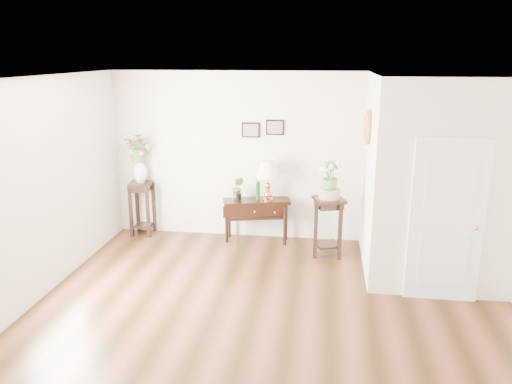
% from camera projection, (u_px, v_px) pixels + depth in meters
% --- Properties ---
extents(floor, '(6.00, 5.50, 0.02)m').
position_uv_depth(floor, '(271.00, 317.00, 6.00)').
color(floor, brown).
rests_on(floor, ground).
extents(ceiling, '(6.00, 5.50, 0.02)m').
position_uv_depth(ceiling, '(273.00, 79.00, 5.25)').
color(ceiling, white).
rests_on(ceiling, ground).
extents(wall_back, '(6.00, 0.02, 2.80)m').
position_uv_depth(wall_back, '(290.00, 158.00, 8.25)').
color(wall_back, beige).
rests_on(wall_back, ground).
extents(wall_front, '(6.00, 0.02, 2.80)m').
position_uv_depth(wall_front, '(222.00, 339.00, 3.00)').
color(wall_front, beige).
rests_on(wall_front, ground).
extents(wall_left, '(0.02, 5.50, 2.80)m').
position_uv_depth(wall_left, '(25.00, 196.00, 6.03)').
color(wall_left, beige).
rests_on(wall_left, ground).
extents(partition, '(1.80, 1.95, 2.80)m').
position_uv_depth(partition, '(433.00, 176.00, 7.04)').
color(partition, beige).
rests_on(partition, floor).
extents(door, '(0.90, 0.05, 2.10)m').
position_uv_depth(door, '(446.00, 222.00, 6.18)').
color(door, silver).
rests_on(door, floor).
extents(art_print_left, '(0.30, 0.02, 0.25)m').
position_uv_depth(art_print_left, '(251.00, 130.00, 8.20)').
color(art_print_left, black).
rests_on(art_print_left, wall_back).
extents(art_print_right, '(0.30, 0.02, 0.25)m').
position_uv_depth(art_print_right, '(275.00, 127.00, 8.13)').
color(art_print_right, black).
rests_on(art_print_right, wall_back).
extents(wall_ornament, '(0.07, 0.51, 0.51)m').
position_uv_depth(wall_ornament, '(367.00, 127.00, 7.11)').
color(wall_ornament, '#B17129').
rests_on(wall_ornament, partition).
extents(console_table, '(1.15, 0.63, 0.73)m').
position_uv_depth(console_table, '(256.00, 221.00, 8.35)').
color(console_table, black).
rests_on(console_table, floor).
extents(table_lamp, '(0.46, 0.46, 0.67)m').
position_uv_depth(table_lamp, '(268.00, 180.00, 8.13)').
color(table_lamp, gold).
rests_on(table_lamp, console_table).
extents(green_vase, '(0.08, 0.08, 0.31)m').
position_uv_depth(green_vase, '(258.00, 190.00, 8.20)').
color(green_vase, '#113917').
rests_on(green_vase, console_table).
extents(potted_plant, '(0.20, 0.17, 0.36)m').
position_uv_depth(potted_plant, '(238.00, 188.00, 8.24)').
color(potted_plant, '#4A7F3A').
rests_on(potted_plant, console_table).
extents(plant_stand_a, '(0.40, 0.40, 0.94)m').
position_uv_depth(plant_stand_a, '(142.00, 208.00, 8.67)').
color(plant_stand_a, black).
rests_on(plant_stand_a, floor).
extents(porcelain_vase, '(0.31, 0.31, 0.41)m').
position_uv_depth(porcelain_vase, '(140.00, 169.00, 8.48)').
color(porcelain_vase, white).
rests_on(porcelain_vase, plant_stand_a).
extents(lily_arrangement, '(0.56, 0.52, 0.50)m').
position_uv_depth(lily_arrangement, '(138.00, 144.00, 8.37)').
color(lily_arrangement, '#4A7F3A').
rests_on(lily_arrangement, porcelain_vase).
extents(plant_stand_b, '(0.55, 0.55, 0.92)m').
position_uv_depth(plant_stand_b, '(328.00, 226.00, 7.78)').
color(plant_stand_b, black).
rests_on(plant_stand_b, floor).
extents(ceramic_bowl, '(0.40, 0.40, 0.15)m').
position_uv_depth(ceramic_bowl, '(329.00, 193.00, 7.63)').
color(ceramic_bowl, '#B7AD8E').
rests_on(ceramic_bowl, plant_stand_b).
extents(narcissus, '(0.32, 0.32, 0.46)m').
position_uv_depth(narcissus, '(330.00, 176.00, 7.56)').
color(narcissus, '#4A7F3A').
rests_on(narcissus, ceramic_bowl).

